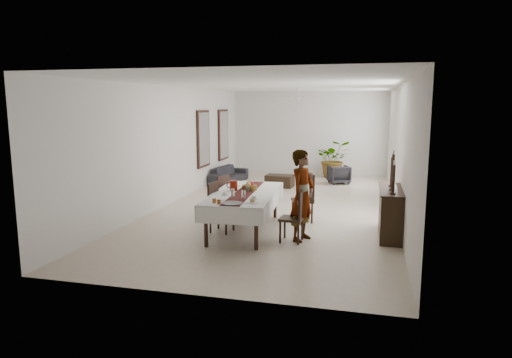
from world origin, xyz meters
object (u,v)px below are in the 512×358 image
object	(u,v)px
dining_table_top	(244,194)
red_pitcher	(234,186)
sideboard_body	(390,213)
sofa	(229,174)
woman	(302,196)

from	to	relation	value
dining_table_top	red_pitcher	bearing A→B (deg)	149.04
dining_table_top	sideboard_body	distance (m)	3.08
sideboard_body	sofa	world-z (taller)	sideboard_body
woman	sofa	xyz separation A→B (m)	(-3.51, 6.32, -0.64)
dining_table_top	sofa	distance (m)	6.35
woman	sofa	bearing A→B (deg)	48.70
woman	sofa	world-z (taller)	woman
woman	sideboard_body	world-z (taller)	woman
dining_table_top	red_pitcher	distance (m)	0.36
dining_table_top	woman	world-z (taller)	woman
woman	red_pitcher	bearing A→B (deg)	91.05
red_pitcher	sofa	size ratio (longest dim) A/B	0.12
red_pitcher	woman	distance (m)	1.68
dining_table_top	sideboard_body	world-z (taller)	sideboard_body
sideboard_body	woman	bearing A→B (deg)	-157.05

